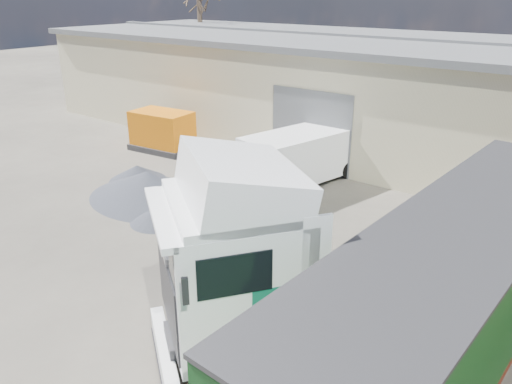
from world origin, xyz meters
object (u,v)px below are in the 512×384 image
Objects in this scene: box_trailer at (457,287)px; orange_skip at (163,133)px; tractor_unit at (275,279)px; panel_van at (297,158)px.

box_trailer is 18.34m from orange_skip.
tractor_unit is 16.32m from orange_skip.
box_trailer reaches higher than panel_van.
box_trailer is at bearing 61.37° from tractor_unit.
panel_van reaches higher than orange_skip.
box_trailer is 3.42× the size of orange_skip.
tractor_unit reaches higher than panel_van.
tractor_unit is at bearing -46.73° from panel_van.
tractor_unit is 1.32× the size of panel_van.
tractor_unit is 10.92m from panel_van.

